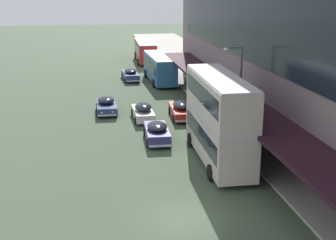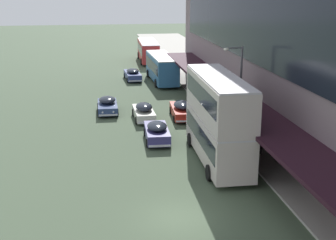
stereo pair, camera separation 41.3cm
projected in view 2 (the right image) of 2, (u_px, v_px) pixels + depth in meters
ground at (180, 218)px, 24.20m from camera, size 240.00×240.00×0.00m
transit_bus_kerbside_front at (148, 50)px, 71.99m from camera, size 3.02×10.42×3.16m
transit_bus_kerbside_rear at (162, 67)px, 56.95m from camera, size 2.95×9.84×3.31m
transit_bus_kerbside_far at (218, 117)px, 31.01m from camera, size 2.85×9.90×5.89m
sedan_second_near at (107, 105)px, 43.74m from camera, size 1.92×4.43×1.50m
sedan_trailing_mid at (144, 112)px, 41.41m from camera, size 1.84×4.55×1.56m
sedan_oncoming_front at (182, 110)px, 42.03m from camera, size 2.03×5.01×1.56m
sedan_trailing_near at (133, 74)px, 58.47m from camera, size 2.02×5.03×1.47m
sedan_second_mid at (157, 132)px, 35.76m from camera, size 1.97×4.54×1.53m
pedestrian_at_kerb at (261, 140)px, 32.62m from camera, size 0.38×0.57×1.86m
street_lamp at (238, 86)px, 34.91m from camera, size 1.50×0.28×7.11m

